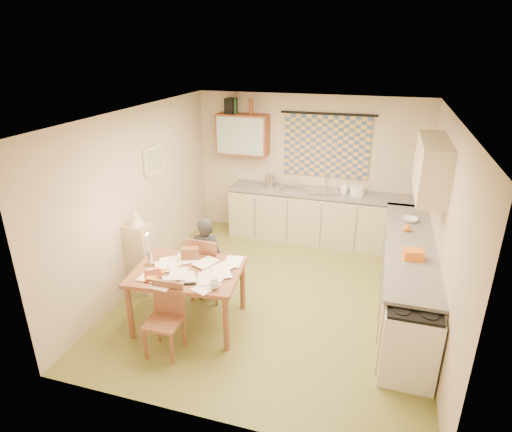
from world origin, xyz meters
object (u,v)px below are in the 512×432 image
(shelf_stand, at_px, (140,258))
(chair_far, at_px, (209,278))
(dining_table, at_px, (189,296))
(person, at_px, (206,259))
(counter_right, at_px, (406,275))
(stove, at_px, (409,341))
(counter_back, at_px, (323,218))

(shelf_stand, bearing_deg, chair_far, 6.37)
(dining_table, bearing_deg, chair_far, 84.15)
(dining_table, relative_size, person, 1.15)
(counter_right, relative_size, person, 2.46)
(stove, bearing_deg, dining_table, 175.80)
(stove, bearing_deg, chair_far, 162.76)
(counter_right, distance_m, shelf_stand, 3.61)
(chair_far, xyz_separation_m, shelf_stand, (-0.97, -0.11, 0.22))
(counter_back, distance_m, person, 2.60)
(counter_back, xyz_separation_m, person, (-1.24, -2.29, 0.15))
(counter_right, bearing_deg, chair_far, -167.35)
(counter_right, relative_size, chair_far, 3.15)
(person, bearing_deg, dining_table, 73.68)
(person, distance_m, shelf_stand, 0.97)
(chair_far, height_order, person, person)
(person, bearing_deg, stove, 146.60)
(counter_back, height_order, shelf_stand, shelf_stand)
(dining_table, bearing_deg, person, 84.74)
(stove, height_order, shelf_stand, shelf_stand)
(dining_table, bearing_deg, counter_right, 18.93)
(dining_table, distance_m, chair_far, 0.62)
(chair_far, bearing_deg, person, 81.58)
(counter_right, bearing_deg, counter_back, 128.72)
(shelf_stand, bearing_deg, person, 4.41)
(counter_right, distance_m, stove, 1.38)
(chair_far, height_order, shelf_stand, shelf_stand)
(dining_table, xyz_separation_m, chair_far, (0.00, 0.61, -0.09))
(chair_far, bearing_deg, dining_table, 91.43)
(counter_right, distance_m, chair_far, 2.64)
(counter_right, relative_size, stove, 3.43)
(chair_far, xyz_separation_m, person, (-0.01, -0.03, 0.31))
(stove, bearing_deg, person, 163.49)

